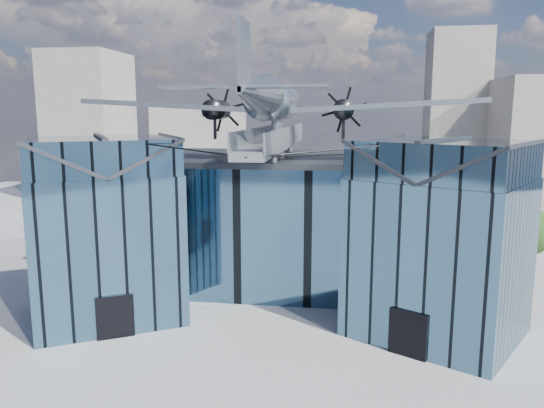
# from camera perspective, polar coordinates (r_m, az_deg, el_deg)

# --- Properties ---
(ground_plane) EXTENTS (120.00, 120.00, 0.00)m
(ground_plane) POSITION_cam_1_polar(r_m,az_deg,el_deg) (35.63, -0.47, -12.04)
(ground_plane) COLOR gray
(museum) EXTENTS (32.88, 24.50, 17.60)m
(museum) POSITION_cam_1_polar(r_m,az_deg,el_deg) (39.57, 0.79, -1.42)
(museum) COLOR #3E637F
(museum) RESTS_ON ground
(bg_towers) EXTENTS (77.00, 24.50, 26.00)m
(bg_towers) POSITION_cam_1_polar(r_m,az_deg,el_deg) (83.28, 5.82, 7.62)
(bg_towers) COLOR gray
(bg_towers) RESTS_ON ground
(tree_side_e) EXTENTS (4.77, 4.77, 5.93)m
(tree_side_e) POSITION_cam_1_polar(r_m,az_deg,el_deg) (46.36, 25.82, -2.66)
(tree_side_e) COLOR #301F13
(tree_side_e) RESTS_ON ground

